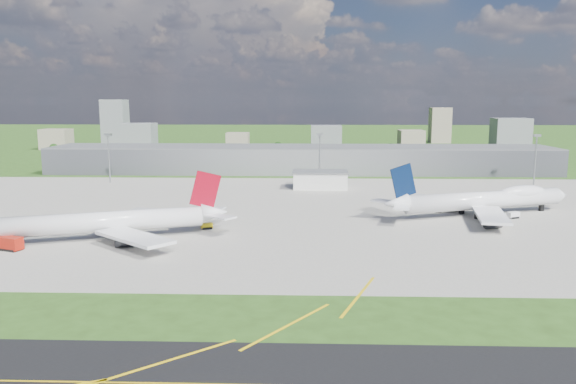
{
  "coord_description": "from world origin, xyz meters",
  "views": [
    {
      "loc": [
        3.32,
        -173.85,
        42.5
      ],
      "look_at": [
        -3.55,
        32.42,
        9.0
      ],
      "focal_mm": 35.0,
      "sensor_mm": 36.0,
      "label": 1
    }
  ],
  "objects_px": {
    "tug_yellow": "(207,226)",
    "van_white_far": "(513,215)",
    "van_white_near": "(437,209)",
    "airliner_red_twin": "(111,222)",
    "airliner_blue_quad": "(484,200)",
    "fire_truck": "(8,244)"
  },
  "relations": [
    {
      "from": "tug_yellow",
      "to": "van_white_far",
      "type": "bearing_deg",
      "value": -11.17
    },
    {
      "from": "tug_yellow",
      "to": "van_white_far",
      "type": "xyz_separation_m",
      "value": [
        109.28,
        20.69,
        0.22
      ]
    },
    {
      "from": "tug_yellow",
      "to": "van_white_near",
      "type": "bearing_deg",
      "value": -0.96
    },
    {
      "from": "airliner_red_twin",
      "to": "airliner_blue_quad",
      "type": "xyz_separation_m",
      "value": [
        126.95,
        41.67,
        0.31
      ]
    },
    {
      "from": "airliner_blue_quad",
      "to": "van_white_near",
      "type": "xyz_separation_m",
      "value": [
        -15.98,
        6.2,
        -4.58
      ]
    },
    {
      "from": "fire_truck",
      "to": "van_white_near",
      "type": "xyz_separation_m",
      "value": [
        136.67,
        61.16,
        -0.72
      ]
    },
    {
      "from": "fire_truck",
      "to": "van_white_far",
      "type": "xyz_separation_m",
      "value": [
        161.71,
        49.63,
        -0.76
      ]
    },
    {
      "from": "airliner_red_twin",
      "to": "fire_truck",
      "type": "bearing_deg",
      "value": 7.76
    },
    {
      "from": "van_white_far",
      "to": "fire_truck",
      "type": "bearing_deg",
      "value": 171.44
    },
    {
      "from": "airliner_red_twin",
      "to": "fire_truck",
      "type": "xyz_separation_m",
      "value": [
        -25.7,
        -13.28,
        -3.55
      ]
    },
    {
      "from": "airliner_red_twin",
      "to": "van_white_near",
      "type": "relative_size",
      "value": 14.81
    },
    {
      "from": "airliner_red_twin",
      "to": "van_white_near",
      "type": "xyz_separation_m",
      "value": [
        110.97,
        47.87,
        -4.27
      ]
    },
    {
      "from": "airliner_blue_quad",
      "to": "van_white_near",
      "type": "distance_m",
      "value": 17.74
    },
    {
      "from": "van_white_near",
      "to": "fire_truck",
      "type": "bearing_deg",
      "value": 108.54
    },
    {
      "from": "airliner_blue_quad",
      "to": "van_white_far",
      "type": "height_order",
      "value": "airliner_blue_quad"
    },
    {
      "from": "fire_truck",
      "to": "airliner_red_twin",
      "type": "bearing_deg",
      "value": 47.33
    },
    {
      "from": "van_white_near",
      "to": "van_white_far",
      "type": "relative_size",
      "value": 0.98
    },
    {
      "from": "van_white_near",
      "to": "airliner_blue_quad",
      "type": "bearing_deg",
      "value": -116.78
    },
    {
      "from": "fire_truck",
      "to": "van_white_near",
      "type": "distance_m",
      "value": 149.73
    },
    {
      "from": "airliner_blue_quad",
      "to": "van_white_far",
      "type": "distance_m",
      "value": 11.47
    },
    {
      "from": "airliner_blue_quad",
      "to": "fire_truck",
      "type": "height_order",
      "value": "airliner_blue_quad"
    },
    {
      "from": "tug_yellow",
      "to": "airliner_blue_quad",
      "type": "bearing_deg",
      "value": -7.34
    }
  ]
}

